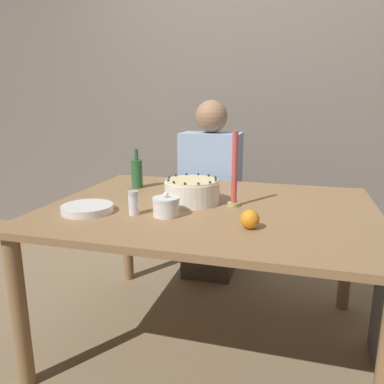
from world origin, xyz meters
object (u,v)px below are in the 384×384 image
at_px(bottle, 137,173).
at_px(person_man_blue_shirt, 210,201).
at_px(cake, 192,191).
at_px(sugar_bowl, 166,206).
at_px(sugar_shaker, 134,203).
at_px(candle, 234,175).

bearing_deg(bottle, person_man_blue_shirt, 59.13).
relative_size(cake, sugar_bowl, 2.27).
relative_size(sugar_shaker, person_man_blue_shirt, 0.09).
bearing_deg(candle, person_man_blue_shirt, 110.55).
xyz_separation_m(sugar_bowl, person_man_blue_shirt, (-0.03, 0.99, -0.24)).
relative_size(sugar_shaker, bottle, 0.47).
bearing_deg(person_man_blue_shirt, sugar_bowl, 91.61).
bearing_deg(sugar_bowl, cake, 78.44).
relative_size(candle, person_man_blue_shirt, 0.29).
relative_size(cake, sugar_shaker, 2.53).
relative_size(sugar_shaker, candle, 0.30).
bearing_deg(sugar_shaker, bottle, 112.14).
bearing_deg(bottle, sugar_shaker, -67.86).
bearing_deg(person_man_blue_shirt, sugar_shaker, 83.47).
bearing_deg(cake, bottle, 149.90).
height_order(sugar_bowl, person_man_blue_shirt, person_man_blue_shirt).
height_order(candle, person_man_blue_shirt, person_man_blue_shirt).
bearing_deg(sugar_bowl, bottle, 126.20).
height_order(sugar_bowl, candle, candle).
relative_size(sugar_bowl, bottle, 0.53).
bearing_deg(person_man_blue_shirt, candle, 110.55).
distance_m(sugar_shaker, candle, 0.48).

